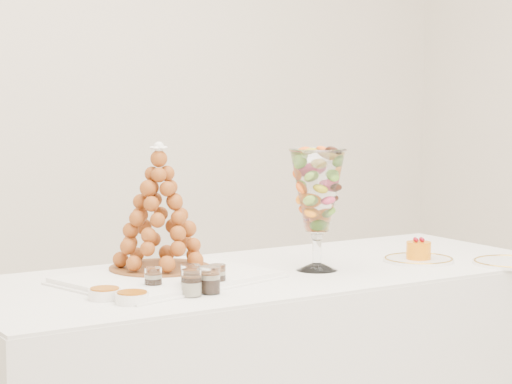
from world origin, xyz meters
TOP-DOWN VIEW (x-y plane):
  - lace_tray at (-0.21, 0.27)m, footprint 0.65×0.55m
  - macaron_vase at (0.26, 0.18)m, footprint 0.17×0.17m
  - cake_plate at (0.64, 0.14)m, footprint 0.23×0.23m
  - spare_plate at (0.86, -0.06)m, footprint 0.24×0.24m
  - verrine_a at (-0.31, 0.15)m, footprint 0.05×0.05m
  - verrine_b at (-0.22, 0.10)m, footprint 0.07×0.07m
  - verrine_c at (-0.13, 0.11)m, footprint 0.06×0.06m
  - verrine_d at (-0.26, 0.03)m, footprint 0.07×0.07m
  - verrine_e at (-0.19, 0.04)m, footprint 0.06×0.06m
  - ramekin_back at (-0.47, 0.12)m, footprint 0.09×0.09m
  - ramekin_front at (-0.43, 0.03)m, footprint 0.09×0.09m
  - croquembouche at (-0.19, 0.36)m, footprint 0.31×0.31m
  - mousse_cake at (0.63, 0.13)m, footprint 0.08×0.08m

SIDE VIEW (x-z plane):
  - spare_plate at x=0.86m, z-range 0.72..0.73m
  - cake_plate at x=0.64m, z-range 0.72..0.73m
  - lace_tray at x=-0.21m, z-range 0.72..0.74m
  - ramekin_back at x=-0.47m, z-range 0.72..0.75m
  - ramekin_front at x=-0.43m, z-range 0.72..0.75m
  - verrine_c at x=-0.13m, z-range 0.72..0.79m
  - verrine_a at x=-0.31m, z-range 0.72..0.79m
  - verrine_b at x=-0.22m, z-range 0.72..0.80m
  - verrine_d at x=-0.26m, z-range 0.72..0.80m
  - verrine_e at x=-0.19m, z-range 0.72..0.80m
  - mousse_cake at x=0.63m, z-range 0.73..0.80m
  - croquembouche at x=-0.19m, z-range 0.74..1.12m
  - macaron_vase at x=0.26m, z-range 0.78..1.15m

